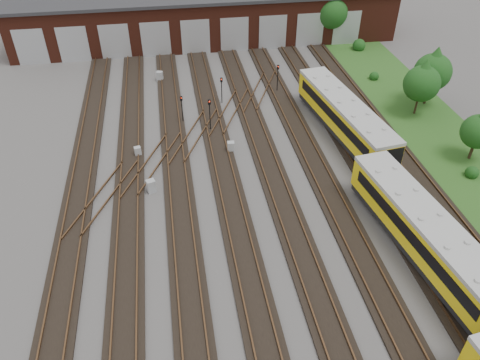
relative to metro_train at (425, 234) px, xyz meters
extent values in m
plane|color=#4A4745|center=(-10.00, 3.87, -1.96)|extent=(120.00, 120.00, 0.00)
cube|color=black|center=(-24.00, 3.87, -1.87)|extent=(2.40, 70.00, 0.18)
cube|color=brown|center=(-24.72, 3.87, -1.70)|extent=(0.10, 70.00, 0.15)
cube|color=brown|center=(-23.28, 3.87, -1.70)|extent=(0.10, 70.00, 0.15)
cube|color=black|center=(-20.00, 3.87, -1.87)|extent=(2.40, 70.00, 0.18)
cube|color=brown|center=(-20.72, 3.87, -1.70)|extent=(0.10, 70.00, 0.15)
cube|color=brown|center=(-19.28, 3.87, -1.70)|extent=(0.10, 70.00, 0.15)
cube|color=black|center=(-16.00, 3.87, -1.87)|extent=(2.40, 70.00, 0.18)
cube|color=brown|center=(-16.72, 3.87, -1.70)|extent=(0.10, 70.00, 0.15)
cube|color=brown|center=(-15.28, 3.87, -1.70)|extent=(0.10, 70.00, 0.15)
cube|color=black|center=(-12.00, 3.87, -1.87)|extent=(2.40, 70.00, 0.18)
cube|color=brown|center=(-12.72, 3.87, -1.70)|extent=(0.10, 70.00, 0.15)
cube|color=brown|center=(-11.28, 3.87, -1.70)|extent=(0.10, 70.00, 0.15)
cube|color=black|center=(-8.00, 3.87, -1.87)|extent=(2.40, 70.00, 0.18)
cube|color=brown|center=(-8.72, 3.87, -1.70)|extent=(0.10, 70.00, 0.15)
cube|color=brown|center=(-7.28, 3.87, -1.70)|extent=(0.10, 70.00, 0.15)
cube|color=black|center=(-4.00, 3.87, -1.87)|extent=(2.40, 70.00, 0.18)
cube|color=brown|center=(-4.72, 3.87, -1.70)|extent=(0.10, 70.00, 0.15)
cube|color=brown|center=(-3.28, 3.87, -1.70)|extent=(0.10, 70.00, 0.15)
cube|color=black|center=(0.00, 3.87, -1.87)|extent=(2.40, 70.00, 0.18)
cube|color=brown|center=(-0.72, 3.87, -1.70)|extent=(0.10, 70.00, 0.15)
cube|color=brown|center=(0.72, 3.87, -1.70)|extent=(0.10, 70.00, 0.15)
cube|color=black|center=(4.00, 3.87, -1.87)|extent=(2.40, 70.00, 0.18)
cube|color=brown|center=(3.28, 3.87, -1.70)|extent=(0.10, 70.00, 0.15)
cube|color=brown|center=(4.72, 3.87, -1.70)|extent=(0.10, 70.00, 0.15)
cube|color=brown|center=(-18.00, 13.87, -1.70)|extent=(5.40, 9.62, 0.15)
cube|color=brown|center=(-14.00, 17.87, -1.70)|extent=(5.40, 9.62, 0.15)
cube|color=brown|center=(-10.00, 21.87, -1.70)|extent=(5.40, 9.62, 0.15)
cube|color=brown|center=(-22.00, 9.87, -1.70)|extent=(5.40, 9.62, 0.15)
cube|color=brown|center=(-6.00, 25.87, -1.70)|extent=(5.40, 9.62, 0.15)
cube|color=#542115|center=(-10.00, 43.87, 1.04)|extent=(50.00, 12.00, 6.00)
cube|color=#A9ABAE|center=(-32.00, 37.85, 0.24)|extent=(3.60, 0.12, 4.40)
cube|color=#A9ABAE|center=(-27.00, 37.85, 0.24)|extent=(3.60, 0.12, 4.40)
cube|color=#A9ABAE|center=(-22.00, 37.85, 0.24)|extent=(3.60, 0.12, 4.40)
cube|color=#A9ABAE|center=(-17.00, 37.85, 0.24)|extent=(3.60, 0.12, 4.40)
cube|color=#A9ABAE|center=(-12.00, 37.85, 0.24)|extent=(3.60, 0.12, 4.40)
cube|color=#A9ABAE|center=(-7.00, 37.85, 0.24)|extent=(3.60, 0.12, 4.40)
cube|color=#A9ABAE|center=(-2.00, 37.85, 0.24)|extent=(3.60, 0.12, 4.40)
cube|color=#A9ABAE|center=(3.00, 37.85, 0.24)|extent=(3.60, 0.12, 4.40)
cube|color=#A9ABAE|center=(8.00, 37.85, 0.24)|extent=(3.60, 0.12, 4.40)
cube|color=#29511B|center=(9.00, 13.87, -1.93)|extent=(8.00, 55.00, 0.05)
cube|color=black|center=(0.00, 0.00, -1.32)|extent=(4.39, 15.57, 0.62)
cube|color=yellow|center=(0.00, 0.00, 0.12)|extent=(4.69, 15.61, 2.26)
cube|color=#B4B4AF|center=(0.00, 0.00, 1.40)|extent=(4.79, 15.62, 0.31)
cube|color=black|center=(-1.34, -0.18, 0.37)|extent=(1.86, 13.43, 0.87)
cube|color=black|center=(1.34, 0.18, 0.37)|extent=(1.86, 13.43, 0.87)
cube|color=black|center=(0.00, 16.00, -1.32)|extent=(4.39, 15.57, 0.62)
cube|color=yellow|center=(0.00, 16.00, 0.12)|extent=(4.69, 15.61, 2.26)
cube|color=#B4B4AF|center=(0.00, 16.00, 1.40)|extent=(4.79, 15.62, 0.31)
cube|color=black|center=(-1.34, 15.82, 0.37)|extent=(1.86, 13.43, 0.87)
cube|color=black|center=(1.34, 16.18, 0.37)|extent=(1.86, 13.43, 0.87)
cylinder|color=black|center=(-14.91, 20.73, -0.74)|extent=(0.09, 0.09, 2.43)
cube|color=black|center=(-14.91, 20.73, 0.70)|extent=(0.24, 0.16, 0.45)
sphere|color=red|center=(-14.91, 20.64, 0.79)|extent=(0.11, 0.11, 0.11)
cylinder|color=black|center=(-12.38, 18.75, -0.53)|extent=(0.10, 0.10, 2.85)
cube|color=black|center=(-12.38, 18.75, 1.14)|extent=(0.26, 0.18, 0.49)
sphere|color=red|center=(-12.38, 18.65, 1.23)|extent=(0.12, 0.12, 0.12)
cylinder|color=black|center=(-10.52, 24.16, -0.75)|extent=(0.09, 0.09, 2.43)
cube|color=black|center=(-10.52, 24.16, 0.70)|extent=(0.26, 0.18, 0.47)
sphere|color=red|center=(-10.52, 24.06, 0.79)|extent=(0.11, 0.11, 0.11)
cylinder|color=black|center=(-4.13, 25.74, -0.63)|extent=(0.10, 0.10, 2.66)
cube|color=black|center=(-4.13, 25.74, 0.95)|extent=(0.27, 0.19, 0.49)
sphere|color=red|center=(-4.13, 25.64, 1.04)|extent=(0.12, 0.12, 0.12)
cube|color=#A9ACAF|center=(-19.30, 15.46, -1.49)|extent=(0.66, 0.59, 0.93)
cube|color=#A9ACAF|center=(-16.90, 30.66, -1.40)|extent=(0.82, 0.76, 1.12)
cube|color=#A9ACAF|center=(-18.19, 10.10, -1.39)|extent=(0.82, 0.75, 1.13)
cube|color=#A9ACAF|center=(-10.97, 14.78, -1.45)|extent=(0.65, 0.55, 1.02)
cube|color=#A9ACAF|center=(1.95, 21.37, -1.43)|extent=(0.63, 0.53, 1.05)
cylinder|color=#322416|center=(6.02, 38.87, -0.85)|extent=(0.26, 0.26, 2.21)
sphere|color=#134213|center=(6.02, 38.87, 2.10)|extent=(4.31, 4.31, 4.31)
cone|color=#134213|center=(6.02, 38.87, 3.64)|extent=(3.69, 3.69, 3.08)
cylinder|color=#322416|center=(10.75, 20.42, -0.98)|extent=(0.27, 0.27, 1.96)
sphere|color=#134213|center=(10.75, 20.42, 1.64)|extent=(3.82, 3.82, 3.82)
cone|color=#134213|center=(10.75, 20.42, 3.00)|extent=(3.27, 3.27, 2.73)
cylinder|color=#322416|center=(8.70, 18.55, -1.04)|extent=(0.21, 0.21, 1.84)
sphere|color=#134213|center=(8.70, 18.55, 1.42)|extent=(3.58, 3.58, 3.58)
cone|color=#134213|center=(8.70, 18.55, 2.70)|extent=(3.07, 3.07, 2.56)
cylinder|color=#322416|center=(9.86, 10.19, -1.19)|extent=(0.26, 0.26, 1.54)
sphere|color=#134213|center=(9.86, 10.19, 0.86)|extent=(2.99, 2.99, 2.99)
sphere|color=#134213|center=(8.57, 7.71, -1.39)|extent=(1.13, 1.13, 1.13)
sphere|color=#134213|center=(7.72, 26.91, -1.42)|extent=(1.08, 1.08, 1.08)
sphere|color=#134213|center=(9.20, 35.71, -1.13)|extent=(1.67, 1.67, 1.67)
camera|label=1|loc=(-15.96, -20.26, 22.01)|focal=35.00mm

